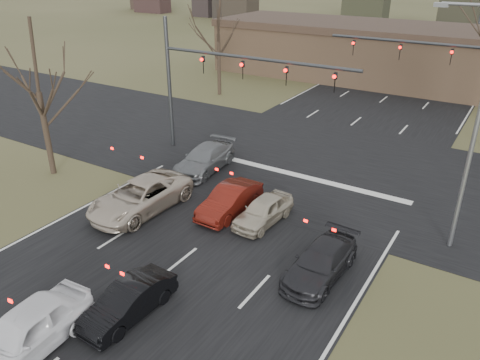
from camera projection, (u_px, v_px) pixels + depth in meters
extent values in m
plane|color=#424323|center=(126.00, 304.00, 16.51)|extent=(360.00, 360.00, 0.00)
cube|color=black|center=(447.00, 49.00, 62.47)|extent=(14.00, 300.00, 0.02)
cube|color=black|center=(305.00, 162.00, 27.99)|extent=(200.00, 14.00, 0.02)
cube|color=#8C694B|center=(430.00, 61.00, 43.68)|extent=(42.00, 10.00, 4.60)
cube|color=#38281E|center=(435.00, 32.00, 42.54)|extent=(42.40, 10.40, 0.70)
cylinder|color=#383A3D|center=(169.00, 84.00, 28.80)|extent=(0.24, 0.24, 8.00)
cylinder|color=#383A3D|center=(254.00, 58.00, 24.99)|extent=(12.00, 0.18, 0.18)
imported|color=black|center=(204.00, 65.00, 26.88)|extent=(0.16, 0.20, 1.00)
imported|color=black|center=(243.00, 70.00, 25.61)|extent=(0.16, 0.20, 1.00)
imported|color=black|center=(287.00, 76.00, 24.34)|extent=(0.16, 0.20, 1.00)
imported|color=black|center=(335.00, 82.00, 23.07)|extent=(0.16, 0.20, 1.00)
cylinder|color=#383A3D|center=(414.00, 42.00, 29.79)|extent=(11.00, 0.18, 0.18)
imported|color=black|center=(451.00, 57.00, 28.97)|extent=(0.16, 0.20, 1.00)
imported|color=black|center=(400.00, 52.00, 30.47)|extent=(0.16, 0.20, 1.00)
imported|color=black|center=(354.00, 48.00, 31.97)|extent=(0.16, 0.20, 1.00)
cylinder|color=gray|center=(475.00, 135.00, 17.72)|extent=(0.18, 0.18, 10.00)
cylinder|color=gray|center=(472.00, 5.00, 16.22)|extent=(2.00, 0.12, 0.12)
cube|color=gray|center=(441.00, 5.00, 16.72)|extent=(0.50, 0.25, 0.15)
cylinder|color=black|center=(47.00, 134.00, 25.58)|extent=(0.32, 0.32, 4.68)
cylinder|color=black|center=(219.00, 65.00, 40.74)|extent=(0.32, 0.32, 5.23)
imported|color=#C1B29C|center=(140.00, 196.00, 22.35)|extent=(2.77, 5.58, 1.52)
imported|color=white|center=(25.00, 332.00, 14.24)|extent=(2.09, 4.60, 1.53)
imported|color=black|center=(128.00, 301.00, 15.75)|extent=(1.39, 3.70, 1.21)
imported|color=black|center=(321.00, 262.00, 17.75)|extent=(1.90, 4.29, 1.22)
imported|color=slate|center=(205.00, 159.00, 26.68)|extent=(2.32, 4.90, 1.38)
imported|color=#54120C|center=(230.00, 200.00, 22.19)|extent=(1.44, 4.05, 1.33)
imported|color=#BFB39B|center=(263.00, 211.00, 21.38)|extent=(1.70, 3.69, 1.23)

